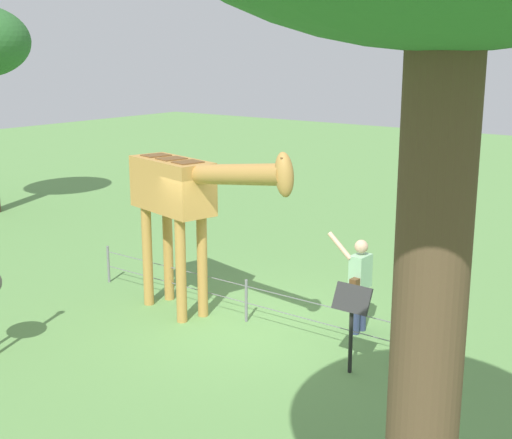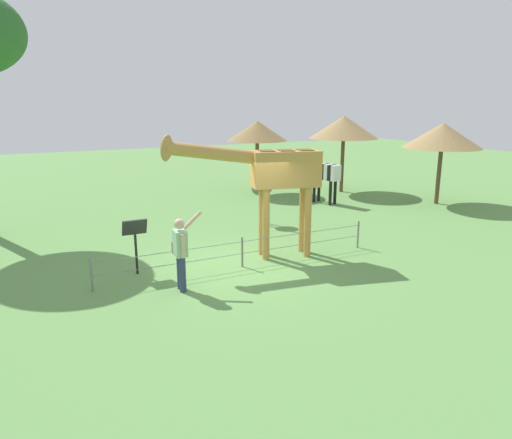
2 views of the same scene
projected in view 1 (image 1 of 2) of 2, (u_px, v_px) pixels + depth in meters
The scene contains 5 objects.
ground_plane at pixel (242, 323), 12.12m from camera, with size 60.00×60.00×0.00m, color #60934C.
giraffe at pixel (183, 195), 11.98m from camera, with size 3.95×1.40×3.20m.
visitor at pixel (359, 280), 11.54m from camera, with size 0.68×0.58×1.67m.
info_sign at pixel (352, 311), 10.07m from camera, with size 0.56×0.21×1.32m.
wire_fence at pixel (246, 299), 12.11m from camera, with size 7.05×0.05×0.75m.
Camera 1 is at (7.05, -8.91, 4.57)m, focal length 49.76 mm.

